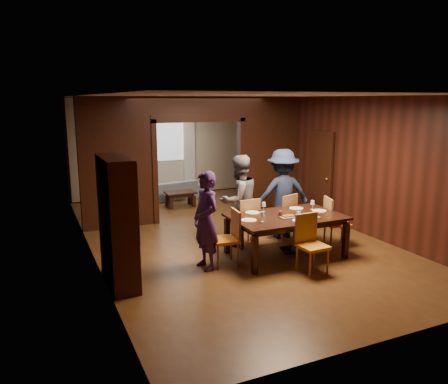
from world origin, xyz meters
name	(u,v)px	position (x,y,z in m)	size (l,w,h in m)	color
floor	(227,236)	(0.00, 0.00, 0.00)	(9.00, 9.00, 0.00)	#4C2C15
ceiling	(227,96)	(0.00, 0.00, 2.90)	(5.50, 9.00, 0.02)	silver
room_walls	(195,155)	(0.00, 1.89, 1.51)	(5.52, 9.01, 2.90)	black
person_purple	(206,221)	(-1.06, -1.47, 0.84)	(0.61, 0.40, 1.68)	#3A1D57
person_grey	(239,201)	(-0.01, -0.59, 0.89)	(0.87, 0.68, 1.79)	#5C5A62
person_navy	(282,194)	(1.03, -0.50, 0.92)	(1.19, 0.69, 1.85)	#162039
sofa	(171,190)	(-0.03, 3.85, 0.27)	(1.85, 0.73, 0.54)	#7B8FA1
serving_bowl	(290,212)	(0.63, -1.43, 0.80)	(0.35, 0.35, 0.09)	black
dining_table	(286,235)	(0.50, -1.50, 0.38)	(2.02, 1.26, 0.76)	black
coffee_table	(180,199)	(-0.06, 2.90, 0.20)	(0.80, 0.50, 0.40)	black
chair_left	(225,238)	(-0.71, -1.47, 0.48)	(0.44, 0.44, 0.97)	orange
chair_right	(337,222)	(1.72, -1.43, 0.48)	(0.44, 0.44, 0.97)	#E25C15
chair_far_l	(245,222)	(0.07, -0.69, 0.48)	(0.44, 0.44, 0.97)	#D84414
chair_far_r	(282,216)	(0.94, -0.66, 0.48)	(0.44, 0.44, 0.97)	#C37212
chair_near	(313,244)	(0.48, -2.37, 0.48)	(0.44, 0.44, 0.97)	orange
hutch	(117,222)	(-2.53, -1.50, 1.00)	(0.40, 1.20, 2.00)	black
door_right	(320,175)	(2.70, 0.50, 1.05)	(0.06, 0.90, 2.10)	black
window_far	(164,139)	(0.00, 4.44, 1.70)	(1.20, 0.03, 1.30)	silver
curtain_left	(140,155)	(-0.75, 4.40, 1.25)	(0.35, 0.06, 2.40)	white
curtain_right	(189,153)	(0.75, 4.40, 1.25)	(0.35, 0.06, 2.40)	white
plate_left	(249,220)	(-0.27, -1.52, 0.77)	(0.27, 0.27, 0.01)	silver
plate_far_l	(252,213)	(0.03, -1.08, 0.77)	(0.27, 0.27, 0.01)	white
plate_far_r	(296,208)	(0.96, -1.14, 0.77)	(0.27, 0.27, 0.01)	silver
plate_right	(319,211)	(1.24, -1.48, 0.77)	(0.27, 0.27, 0.01)	white
plate_near	(300,221)	(0.53, -1.90, 0.77)	(0.27, 0.27, 0.01)	silver
platter_a	(288,216)	(0.47, -1.61, 0.78)	(0.30, 0.20, 0.04)	gray
platter_b	(311,217)	(0.82, -1.80, 0.78)	(0.30, 0.20, 0.04)	gray
wineglass_left	(262,217)	(-0.11, -1.69, 0.85)	(0.08, 0.08, 0.18)	white
wineglass_far	(264,207)	(0.27, -1.08, 0.85)	(0.08, 0.08, 0.18)	silver
wineglass_right	(312,205)	(1.20, -1.32, 0.85)	(0.08, 0.08, 0.18)	silver
tumbler	(299,216)	(0.55, -1.81, 0.83)	(0.07, 0.07, 0.14)	white
condiment_jar	(280,214)	(0.36, -1.52, 0.82)	(0.08, 0.08, 0.11)	#532613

